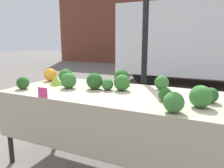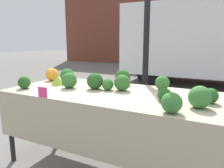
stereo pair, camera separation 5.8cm
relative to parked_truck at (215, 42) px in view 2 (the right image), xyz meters
The scene contains 20 objects.
ground_plane 5.14m from the parked_truck, 98.21° to the right, with size 40.00×40.00×0.00m, color slate.
building_facade 4.97m from the parked_truck, 98.52° to the left, with size 16.00×0.60×5.05m.
tent_pole 4.34m from the parked_truck, 97.69° to the right, with size 0.07×0.07×2.53m.
parked_truck is the anchor object (origin of this frame).
market_table 5.08m from the parked_truck, 98.10° to the right, with size 2.13×0.96×0.80m.
orange_cauliflower 5.03m from the parked_truck, 109.39° to the right, with size 0.16×0.16×0.16m.
romanesco_head 5.13m from the parked_truck, 106.21° to the right, with size 0.15×0.15×0.12m.
broccoli_head_0 4.89m from the parked_truck, 97.61° to the right, with size 0.17×0.17×0.17m.
broccoli_head_1 4.94m from the parked_truck, 87.89° to the right, with size 0.13×0.13×0.13m.
broccoli_head_2 5.33m from the parked_truck, 90.53° to the right, with size 0.15×0.15×0.15m.
broccoli_head_3 5.00m from the parked_truck, 100.75° to the right, with size 0.17×0.17×0.17m.
broccoli_head_4 5.06m from the parked_truck, 91.87° to the right, with size 0.12×0.12×0.12m.
broccoli_head_5 4.64m from the parked_truck, 93.59° to the right, with size 0.15×0.15×0.15m.
broccoli_head_6 4.64m from the parked_truck, 99.47° to the right, with size 0.18×0.18×0.18m.
broccoli_head_7 5.13m from the parked_truck, 103.59° to the right, with size 0.17×0.17×0.17m.
broccoli_head_8 5.47m from the parked_truck, 107.14° to the right, with size 0.13×0.13×0.13m.
broccoli_head_9 5.12m from the parked_truck, 88.70° to the right, with size 0.17×0.17×0.17m.
broccoli_head_10 4.96m from the parked_truck, 99.15° to the right, with size 0.12×0.12×0.12m.
broccoli_head_11 4.97m from the parked_truck, 106.53° to the right, with size 0.17×0.17×0.17m.
price_sign 5.54m from the parked_truck, 102.28° to the right, with size 0.10×0.01×0.09m.
Camera 2 is at (0.95, -1.89, 1.31)m, focal length 35.00 mm.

